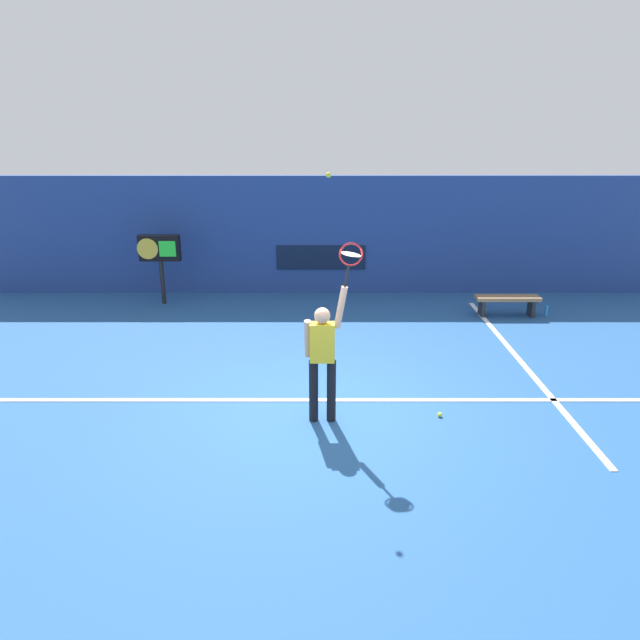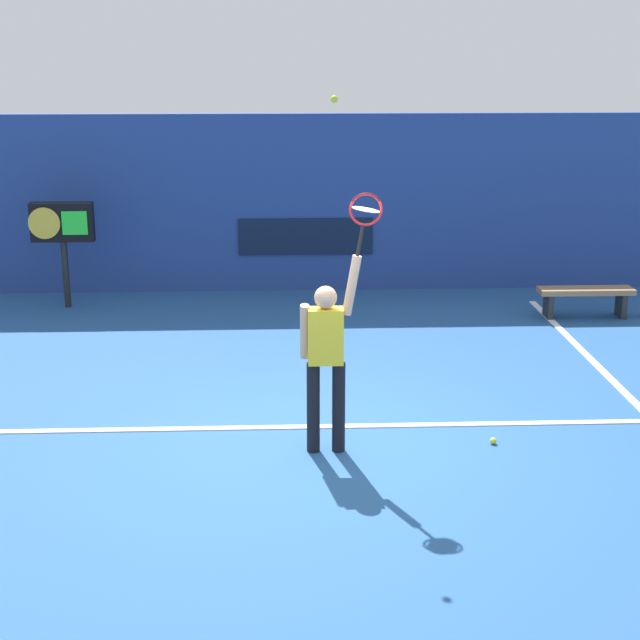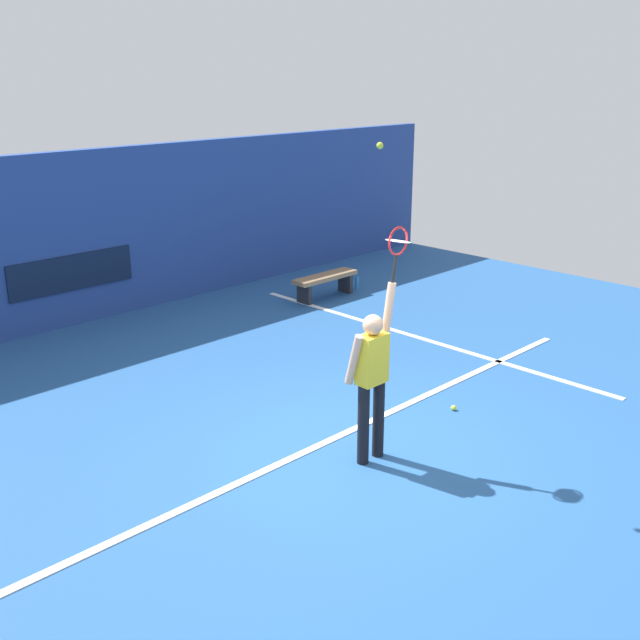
{
  "view_description": "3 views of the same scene",
  "coord_description": "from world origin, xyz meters",
  "views": [
    {
      "loc": [
        -0.02,
        -7.53,
        4.01
      ],
      "look_at": [
        -0.05,
        0.54,
        1.27
      ],
      "focal_mm": 32.2,
      "sensor_mm": 36.0,
      "label": 1
    },
    {
      "loc": [
        -0.42,
        -8.99,
        3.85
      ],
      "look_at": [
        -0.02,
        0.44,
        1.18
      ],
      "focal_mm": 53.59,
      "sensor_mm": 36.0,
      "label": 2
    },
    {
      "loc": [
        -5.78,
        -5.22,
        4.16
      ],
      "look_at": [
        0.0,
        0.59,
        1.45
      ],
      "focal_mm": 43.1,
      "sensor_mm": 36.0,
      "label": 3
    }
  ],
  "objects": [
    {
      "name": "scoreboard_clock",
      "position": [
        -3.73,
        5.51,
        1.26
      ],
      "size": [
        0.96,
        0.2,
        1.63
      ],
      "color": "black",
      "rests_on": "ground_plane"
    },
    {
      "name": "sponsor_banner_center",
      "position": [
        0.0,
        6.42,
        0.91
      ],
      "size": [
        2.2,
        0.03,
        0.6
      ],
      "primitive_type": "cube",
      "color": "#0C1933"
    },
    {
      "name": "ground_plane",
      "position": [
        0.0,
        0.0,
        0.0
      ],
      "size": [
        18.0,
        18.0,
        0.0
      ],
      "primitive_type": "plane",
      "color": "#23518C"
    },
    {
      "name": "tennis_player",
      "position": [
        0.01,
        -0.19,
        1.01
      ],
      "size": [
        0.59,
        0.31,
        1.99
      ],
      "color": "black",
      "rests_on": "ground_plane"
    },
    {
      "name": "spare_ball",
      "position": [
        1.72,
        -0.1,
        0.03
      ],
      "size": [
        0.07,
        0.07,
        0.07
      ],
      "primitive_type": "sphere",
      "color": "#CCE033",
      "rests_on": "ground_plane"
    },
    {
      "name": "back_wall",
      "position": [
        0.0,
        6.54,
        1.44
      ],
      "size": [
        18.0,
        0.2,
        2.88
      ],
      "primitive_type": "cube",
      "color": "navy",
      "rests_on": "ground_plane"
    },
    {
      "name": "tennis_racket",
      "position": [
        0.37,
        -0.2,
        2.39
      ],
      "size": [
        0.36,
        0.27,
        0.62
      ],
      "color": "black"
    },
    {
      "name": "court_bench",
      "position": [
        4.11,
        4.57,
        0.34
      ],
      "size": [
        1.4,
        0.36,
        0.45
      ],
      "color": "olive",
      "rests_on": "ground_plane"
    },
    {
      "name": "tennis_ball",
      "position": [
        0.08,
        -0.17,
        3.42
      ],
      "size": [
        0.07,
        0.07,
        0.07
      ],
      "primitive_type": "sphere",
      "color": "#CCE033"
    },
    {
      "name": "court_baseline",
      "position": [
        0.0,
        0.42,
        0.01
      ],
      "size": [
        10.0,
        0.1,
        0.01
      ],
      "primitive_type": "cube",
      "color": "white",
      "rests_on": "ground_plane"
    },
    {
      "name": "court_sideline",
      "position": [
        3.57,
        2.0,
        0.01
      ],
      "size": [
        0.1,
        7.0,
        0.01
      ],
      "primitive_type": "cube",
      "color": "white",
      "rests_on": "ground_plane"
    }
  ]
}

